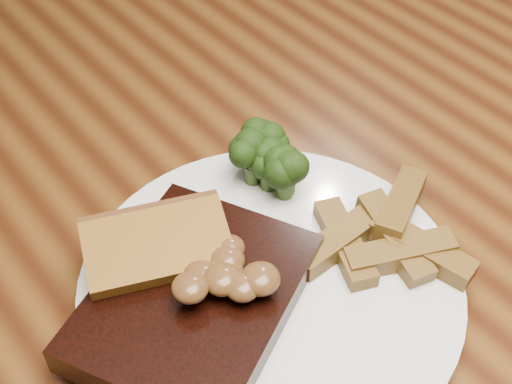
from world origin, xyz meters
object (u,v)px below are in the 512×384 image
plate (271,289)px  potato_wedges (358,230)px  dining_table (250,308)px  garlic_bread (161,267)px  chair_far (39,65)px  steak (194,300)px

plate → potato_wedges: potato_wedges is taller
dining_table → garlic_bread: size_ratio=16.61×
potato_wedges → plate: bearing=173.3°
plate → garlic_bread: bearing=136.9°
garlic_bread → potato_wedges: bearing=-3.4°
potato_wedges → chair_far: bearing=85.7°
chair_far → steak: (-0.19, -0.76, 0.32)m
chair_far → garlic_bread: bearing=82.8°
dining_table → plate: plate is taller
steak → chair_far: bearing=49.4°
dining_table → chair_far: size_ratio=1.93×
chair_far → potato_wedges: bearing=93.0°
steak → garlic_bread: 0.04m
plate → potato_wedges: (0.07, -0.01, 0.02)m
plate → steak: 0.06m
dining_table → plate: size_ratio=6.03×
dining_table → garlic_bread: 0.14m
plate → potato_wedges: 0.08m
dining_table → chair_far: bearing=81.2°
plate → dining_table: bearing=67.8°
plate → potato_wedges: size_ratio=2.66×
dining_table → steak: (-0.07, -0.04, 0.12)m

